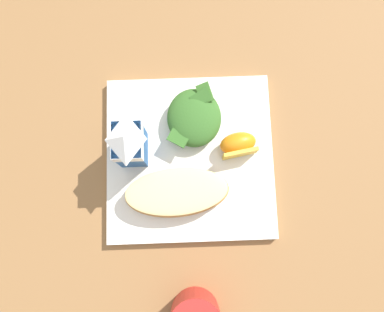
{
  "coord_description": "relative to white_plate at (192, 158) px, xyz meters",
  "views": [
    {
      "loc": [
        -0.1,
        0.0,
        0.64
      ],
      "look_at": [
        0.0,
        0.0,
        0.03
      ],
      "focal_mm": 35.4,
      "sensor_mm": 36.0,
      "label": 1
    }
  ],
  "objects": [
    {
      "name": "ground",
      "position": [
        0.0,
        0.0,
        -0.01
      ],
      "size": [
        3.0,
        3.0,
        0.0
      ],
      "primitive_type": "plane",
      "color": "olive"
    },
    {
      "name": "white_plate",
      "position": [
        0.0,
        0.0,
        0.0
      ],
      "size": [
        0.28,
        0.28,
        0.02
      ],
      "primitive_type": "cube",
      "color": "white",
      "rests_on": "ground"
    },
    {
      "name": "cheesy_pizza_bread",
      "position": [
        -0.06,
        0.02,
        0.03
      ],
      "size": [
        0.09,
        0.17,
        0.04
      ],
      "color": "#B77F42",
      "rests_on": "white_plate"
    },
    {
      "name": "green_salad_pile",
      "position": [
        0.06,
        -0.01,
        0.03
      ],
      "size": [
        0.11,
        0.09,
        0.04
      ],
      "color": "#336023",
      "rests_on": "white_plate"
    },
    {
      "name": "milk_carton",
      "position": [
        0.01,
        0.09,
        0.07
      ],
      "size": [
        0.06,
        0.04,
        0.11
      ],
      "color": "#23569E",
      "rests_on": "white_plate"
    },
    {
      "name": "orange_wedge_front",
      "position": [
        0.01,
        -0.08,
        0.03
      ],
      "size": [
        0.05,
        0.07,
        0.04
      ],
      "color": "orange",
      "rests_on": "white_plate"
    }
  ]
}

